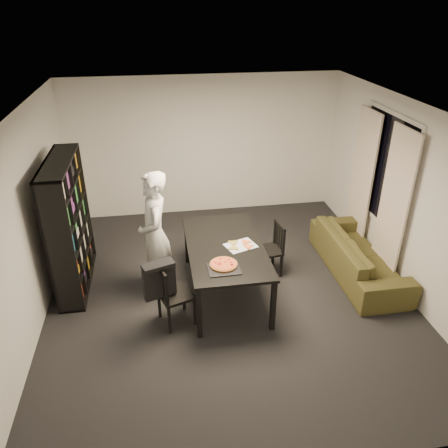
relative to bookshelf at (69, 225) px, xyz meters
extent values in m
cube|color=black|center=(2.16, -0.60, -0.95)|extent=(5.00, 5.50, 0.01)
cube|color=white|center=(2.16, -0.60, 1.65)|extent=(5.00, 5.50, 0.01)
cube|color=white|center=(2.16, 2.15, 0.35)|extent=(5.00, 0.01, 2.60)
cube|color=white|center=(2.16, -3.35, 0.35)|extent=(5.00, 0.01, 2.60)
cube|color=white|center=(-0.34, -0.60, 0.35)|extent=(0.01, 5.50, 2.60)
cube|color=white|center=(4.66, -0.60, 0.35)|extent=(0.01, 5.50, 2.60)
cube|color=black|center=(4.64, 0.00, 0.55)|extent=(0.02, 1.40, 1.60)
cube|color=white|center=(4.64, 0.00, 0.55)|extent=(0.03, 1.52, 1.72)
cube|color=beige|center=(4.56, -0.52, 0.20)|extent=(0.03, 0.70, 2.25)
cube|color=beige|center=(4.56, 0.52, 0.20)|extent=(0.03, 0.70, 2.25)
cube|color=black|center=(0.00, 0.00, 0.00)|extent=(0.35, 1.50, 1.90)
cube|color=black|center=(2.12, -0.59, -0.20)|extent=(1.03, 1.86, 0.04)
cube|color=black|center=(1.65, -1.47, -0.58)|extent=(0.06, 0.06, 0.73)
cube|color=black|center=(2.58, -1.47, -0.58)|extent=(0.06, 0.06, 0.73)
cube|color=black|center=(1.65, 0.28, -0.58)|extent=(0.06, 0.06, 0.73)
cube|color=black|center=(2.58, 0.28, -0.58)|extent=(0.06, 0.06, 0.73)
cube|color=black|center=(1.40, -1.12, -0.53)|extent=(0.52, 0.52, 0.04)
cube|color=black|center=(1.22, -1.18, -0.29)|extent=(0.17, 0.40, 0.44)
cube|color=black|center=(1.22, -1.18, -0.09)|extent=(0.15, 0.38, 0.05)
cube|color=black|center=(1.62, -1.23, -0.75)|extent=(0.04, 0.04, 0.40)
cube|color=black|center=(1.50, -0.90, -0.75)|extent=(0.04, 0.04, 0.40)
cube|color=black|center=(1.29, -1.34, -0.75)|extent=(0.04, 0.04, 0.40)
cube|color=black|center=(1.17, -1.01, -0.75)|extent=(0.04, 0.04, 0.40)
cube|color=black|center=(2.83, -0.21, -0.56)|extent=(0.43, 0.43, 0.04)
cube|color=black|center=(3.00, -0.19, -0.34)|extent=(0.09, 0.38, 0.41)
cube|color=black|center=(3.00, -0.19, -0.15)|extent=(0.07, 0.36, 0.05)
cube|color=black|center=(2.65, -0.07, -0.76)|extent=(0.04, 0.04, 0.37)
cube|color=black|center=(2.69, -0.40, -0.76)|extent=(0.04, 0.04, 0.37)
cube|color=black|center=(2.97, -0.03, -0.76)|extent=(0.04, 0.04, 0.37)
cube|color=black|center=(3.02, -0.35, -0.76)|extent=(0.04, 0.04, 0.37)
cube|color=black|center=(1.20, -1.19, -0.27)|extent=(0.41, 0.21, 0.44)
cube|color=black|center=(1.20, -1.19, -0.03)|extent=(0.42, 0.29, 0.05)
imported|color=silver|center=(1.18, -0.39, -0.05)|extent=(0.48, 0.69, 1.81)
cube|color=black|center=(2.01, -1.18, -0.17)|extent=(0.41, 0.33, 0.01)
cylinder|color=#955B2B|center=(2.01, -1.10, -0.15)|extent=(0.35, 0.35, 0.02)
cylinder|color=#C17432|center=(2.01, -1.10, -0.14)|extent=(0.31, 0.31, 0.01)
cube|color=white|center=(2.32, -0.65, -0.17)|extent=(0.48, 0.42, 0.01)
imported|color=#44451B|center=(4.20, -0.42, -0.65)|extent=(0.82, 2.09, 0.61)
camera|label=1|loc=(1.28, -5.67, 2.86)|focal=35.00mm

